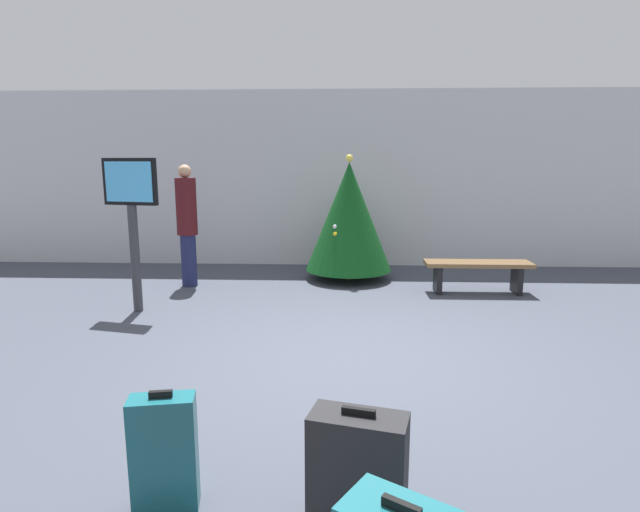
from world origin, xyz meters
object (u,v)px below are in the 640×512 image
traveller_0 (187,222)px  suitcase_0 (358,472)px  holiday_tree (349,217)px  flight_info_kiosk (132,209)px  suitcase_1 (164,453)px  waiting_bench (478,269)px

traveller_0 → suitcase_0: size_ratio=2.75×
holiday_tree → flight_info_kiosk: holiday_tree is taller
flight_info_kiosk → suitcase_1: bearing=-66.0°
suitcase_1 → traveller_0: bearing=105.3°
holiday_tree → suitcase_1: holiday_tree is taller
suitcase_1 → flight_info_kiosk: bearing=114.0°
flight_info_kiosk → waiting_bench: bearing=13.7°
traveller_0 → suitcase_1: (1.44, -5.26, -0.68)m
flight_info_kiosk → suitcase_0: bearing=-54.7°
holiday_tree → suitcase_0: holiday_tree is taller
flight_info_kiosk → traveller_0: 1.48m
waiting_bench → suitcase_0: (-1.95, -5.11, -0.03)m
suitcase_0 → suitcase_1: (-1.09, 0.11, 0.01)m
traveller_0 → suitcase_0: (2.52, -5.37, -0.69)m
flight_info_kiosk → suitcase_1: 4.33m
flight_info_kiosk → suitcase_0: flight_info_kiosk is taller
flight_info_kiosk → suitcase_1: size_ratio=2.79×
waiting_bench → traveller_0: size_ratio=0.82×
suitcase_0 → waiting_bench: bearing=69.1°
waiting_bench → suitcase_0: 5.47m
traveller_0 → holiday_tree: bearing=12.6°
traveller_0 → suitcase_1: 5.49m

